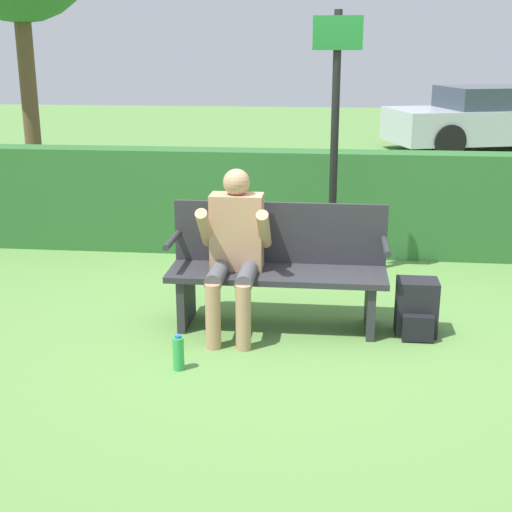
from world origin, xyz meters
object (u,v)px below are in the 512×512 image
at_px(park_bench, 278,267).
at_px(backpack, 417,309).
at_px(signpost, 335,129).
at_px(parked_car, 491,119).
at_px(person_seated, 235,245).
at_px(water_bottle, 178,353).

distance_m(park_bench, backpack, 1.09).
bearing_deg(signpost, parked_car, 70.09).
height_order(backpack, parked_car, parked_car).
bearing_deg(parked_car, person_seated, -128.11).
height_order(backpack, signpost, signpost).
height_order(person_seated, water_bottle, person_seated).
bearing_deg(person_seated, park_bench, 24.16).
height_order(park_bench, backpack, park_bench).
bearing_deg(backpack, water_bottle, -154.32).
relative_size(water_bottle, signpost, 0.10).
bearing_deg(water_bottle, park_bench, 56.38).
bearing_deg(backpack, signpost, 117.44).
height_order(backpack, water_bottle, backpack).
bearing_deg(parked_car, water_bottle, -128.07).
bearing_deg(signpost, backpack, -62.56).
bearing_deg(person_seated, parked_car, 68.84).
distance_m(park_bench, water_bottle, 1.13).
bearing_deg(water_bottle, parked_car, 68.88).
distance_m(backpack, signpost, 1.84).
relative_size(park_bench, water_bottle, 6.64).
xyz_separation_m(park_bench, water_bottle, (-0.59, -0.89, -0.34)).
xyz_separation_m(person_seated, signpost, (0.71, 1.28, 0.72)).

